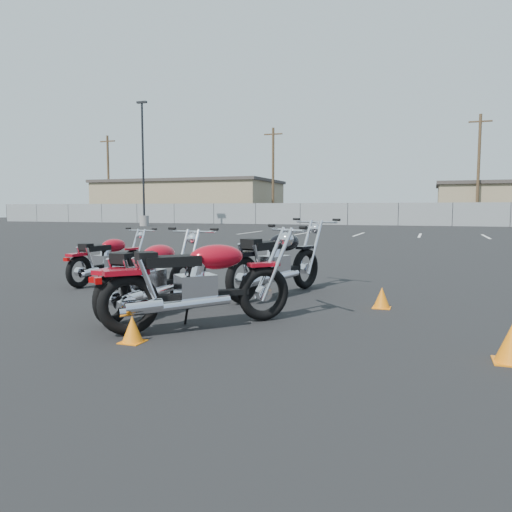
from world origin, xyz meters
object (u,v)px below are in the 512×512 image
(motorcycle_front_red, at_px, (108,259))
(motorcycle_rear_red, at_px, (200,282))
(motorcycle_third_red, at_px, (151,276))
(motorcycle_second_black, at_px, (277,261))

(motorcycle_front_red, relative_size, motorcycle_rear_red, 1.00)
(motorcycle_third_red, xyz_separation_m, motorcycle_rear_red, (0.93, -0.52, 0.04))
(motorcycle_front_red, relative_size, motorcycle_third_red, 0.91)
(motorcycle_front_red, bearing_deg, motorcycle_third_red, -43.44)
(motorcycle_front_red, distance_m, motorcycle_third_red, 2.90)
(motorcycle_rear_red, bearing_deg, motorcycle_third_red, 150.98)
(motorcycle_rear_red, bearing_deg, motorcycle_second_black, 85.14)
(motorcycle_second_black, bearing_deg, motorcycle_front_red, 175.78)
(motorcycle_third_red, height_order, motorcycle_rear_red, motorcycle_rear_red)
(motorcycle_front_red, xyz_separation_m, motorcycle_rear_red, (3.04, -2.51, 0.08))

